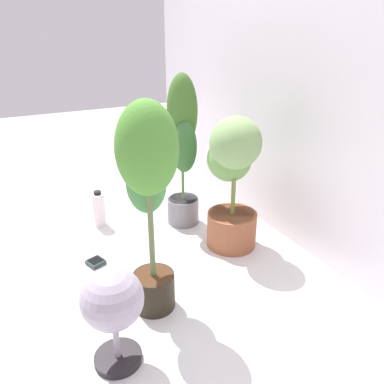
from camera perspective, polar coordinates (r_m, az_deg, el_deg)
The scene contains 8 objects.
ground_plane at distance 2.07m, azimuth -7.39°, elevation -10.46°, with size 8.00×8.00×0.00m, color silver.
mylar_back_wall at distance 2.15m, azimuth 14.30°, elevation 18.90°, with size 3.20×0.01×2.00m, color silver.
potted_plant_back_center at distance 2.07m, azimuth 6.06°, elevation 2.35°, with size 0.36×0.30×0.74m.
potted_plant_back_left at distance 2.25m, azimuth -1.44°, elevation 6.95°, with size 0.34×0.24×0.92m.
potted_plant_front_right at distance 1.51m, azimuth -6.55°, elevation 1.09°, with size 0.33×0.29×0.92m.
hygrometer_box at distance 2.10m, azimuth -14.17°, elevation -10.12°, with size 0.10×0.10×0.03m.
floor_fan at distance 1.41m, azimuth -11.77°, elevation -15.97°, with size 0.28×0.28×0.40m.
nutrient_bottle at distance 2.43m, azimuth -13.69°, elevation -2.53°, with size 0.08×0.08×0.23m.
Camera 1 is at (1.63, -0.53, 1.16)m, focal length 35.75 mm.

